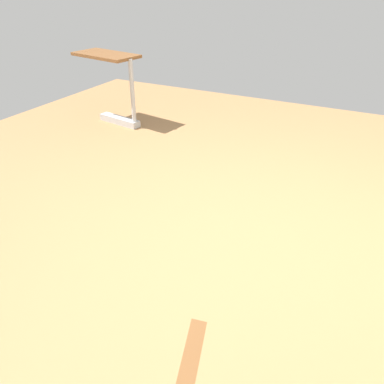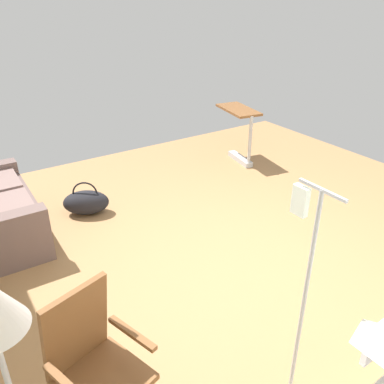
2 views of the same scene
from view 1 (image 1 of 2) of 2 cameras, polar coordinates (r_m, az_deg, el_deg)
name	(u,v)px [view 1 (image 1 of 2)]	position (r m, az deg, el deg)	size (l,w,h in m)	color
ground_plane	(218,234)	(3.08, 3.61, -5.84)	(7.10, 7.10, 0.00)	#9E7247
overbed_table	(113,80)	(5.24, -10.90, 14.96)	(0.87, 0.53, 0.84)	#B2B5BA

